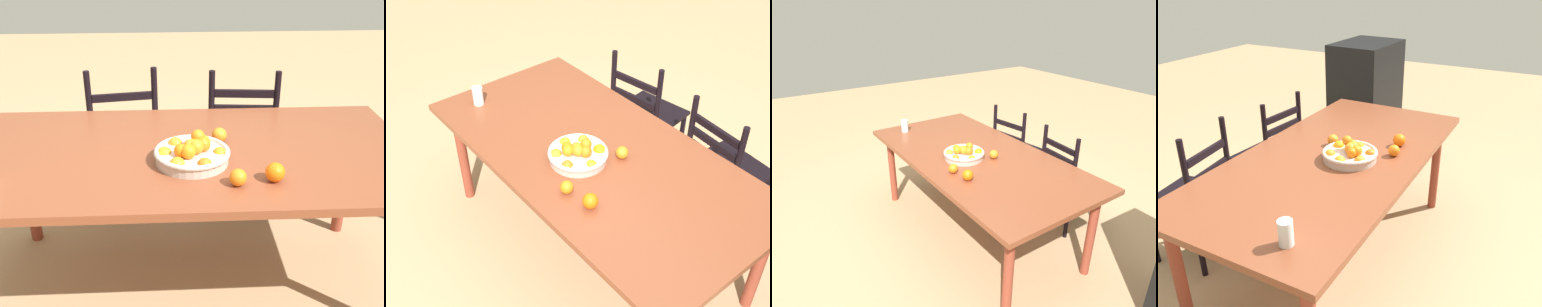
# 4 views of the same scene
# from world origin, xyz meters

# --- Properties ---
(ground_plane) EXTENTS (12.00, 12.00, 0.00)m
(ground_plane) POSITION_xyz_m (0.00, 0.00, 0.00)
(ground_plane) COLOR tan
(dining_table) EXTENTS (2.03, 1.02, 0.75)m
(dining_table) POSITION_xyz_m (0.00, 0.00, 0.68)
(dining_table) COLOR brown
(dining_table) RESTS_ON ground
(chair_near_window) EXTENTS (0.49, 0.49, 0.94)m
(chair_near_window) POSITION_xyz_m (-0.39, 0.81, 0.44)
(chair_near_window) COLOR black
(chair_near_window) RESTS_ON ground
(chair_by_cabinet) EXTENTS (0.47, 0.47, 0.93)m
(chair_by_cabinet) POSITION_xyz_m (0.34, 0.76, 0.44)
(chair_by_cabinet) COLOR black
(chair_by_cabinet) RESTS_ON ground
(fruit_bowl) EXTENTS (0.33, 0.33, 0.13)m
(fruit_bowl) POSITION_xyz_m (-0.01, -0.12, 0.79)
(fruit_bowl) COLOR beige
(fruit_bowl) RESTS_ON dining_table
(orange_loose_0) EXTENTS (0.08, 0.08, 0.08)m
(orange_loose_0) POSITION_xyz_m (0.31, -0.30, 0.79)
(orange_loose_0) COLOR orange
(orange_loose_0) RESTS_ON dining_table
(orange_loose_1) EXTENTS (0.07, 0.07, 0.07)m
(orange_loose_1) POSITION_xyz_m (0.13, 0.08, 0.79)
(orange_loose_1) COLOR orange
(orange_loose_1) RESTS_ON dining_table
(orange_loose_2) EXTENTS (0.07, 0.07, 0.07)m
(orange_loose_2) POSITION_xyz_m (0.16, -0.32, 0.79)
(orange_loose_2) COLOR orange
(orange_loose_2) RESTS_ON dining_table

